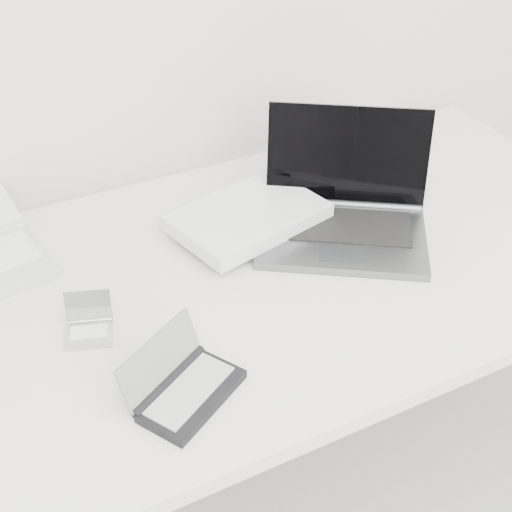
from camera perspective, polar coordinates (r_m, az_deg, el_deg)
name	(u,v)px	position (r m, az deg, el deg)	size (l,w,h in m)	color
desk	(260,285)	(1.39, 0.35, -2.31)	(1.60, 0.80, 0.73)	white
laptop_large	(298,215)	(1.45, 3.41, 3.30)	(0.54, 0.44, 0.22)	slate
pda_silver	(89,327)	(1.24, -13.20, -5.52)	(0.10, 0.10, 0.06)	#B7B7BB
palmtop_charcoal	(183,386)	(1.11, -5.87, -10.32)	(0.20, 0.19, 0.09)	black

